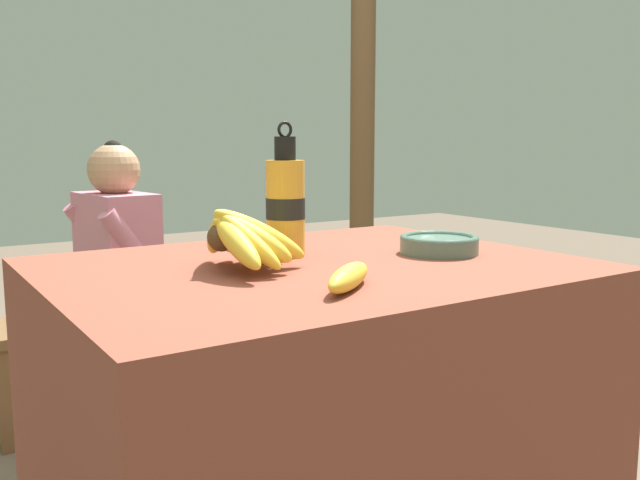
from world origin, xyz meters
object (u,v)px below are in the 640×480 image
Objects in this scene: banana_bunch_ripe at (242,237)px; banana_bunch_green at (252,279)px; support_post_far at (363,88)px; loose_banana_front at (349,277)px; water_bottle at (285,205)px; wooden_bench at (160,324)px; serving_bowl at (439,244)px; seated_vendor at (106,264)px.

banana_bunch_green is (0.68, 1.27, -0.38)m from banana_bunch_ripe.
support_post_far reaches higher than banana_bunch_ripe.
loose_banana_front is 0.63× the size of banana_bunch_green.
water_bottle reaches higher than banana_bunch_green.
water_bottle reaches higher than loose_banana_front.
banana_bunch_ripe reaches higher than wooden_bench.
water_bottle reaches higher than serving_bowl.
support_post_far is (1.30, 0.19, 0.69)m from seated_vendor.
wooden_bench is at bearing -172.09° from support_post_far.
serving_bowl is at bearing 26.34° from loose_banana_front.
support_post_far reaches higher than banana_bunch_green.
seated_vendor is 0.63m from banana_bunch_green.
loose_banana_front is 1.50m from seated_vendor.
wooden_bench is 0.43m from banana_bunch_green.
serving_bowl is (0.48, -0.06, -0.05)m from banana_bunch_ripe.
water_bottle reaches higher than wooden_bench.
seated_vendor is (-0.10, 1.12, -0.30)m from water_bottle.
seated_vendor is 3.50× the size of banana_bunch_green.
seated_vendor reaches higher than banana_bunch_ripe.
banana_bunch_green is at bearing 66.17° from water_bottle.
serving_bowl is 1.37m from seated_vendor.
serving_bowl is 0.60× the size of water_bottle.
loose_banana_front reaches higher than wooden_bench.
support_post_far is at bearing 7.91° from wooden_bench.
banana_bunch_ripe is 2.01m from support_post_far.
loose_banana_front is 1.61m from wooden_bench.
banana_bunch_ripe is 0.12× the size of support_post_far.
support_post_far is at bearing -178.87° from seated_vendor.
seated_vendor is at bearing -176.38° from banana_bunch_green.
wooden_bench is 0.53× the size of support_post_far.
seated_vendor is (-0.21, -0.04, 0.26)m from wooden_bench.
water_bottle is (-0.31, 0.17, 0.09)m from serving_bowl.
serving_bowl and loose_banana_front have the same top height.
banana_bunch_green is (0.61, 0.04, -0.13)m from seated_vendor.
support_post_far reaches higher than serving_bowl.
seated_vendor is at bearing 90.61° from loose_banana_front.
serving_bowl is 1.42m from wooden_bench.
serving_bowl is at bearing 100.80° from seated_vendor.
seated_vendor is 1.48m from support_post_far.
serving_bowl is 0.07× the size of support_post_far.
water_bottle is at bearing 88.16° from seated_vendor.
banana_bunch_green is (0.51, 1.15, -0.43)m from water_bottle.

